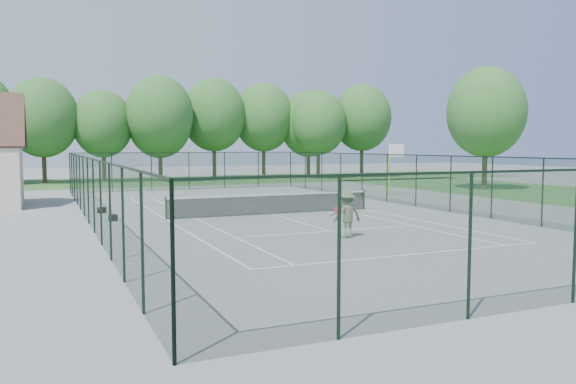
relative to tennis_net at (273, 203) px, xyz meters
name	(u,v)px	position (x,y,z in m)	size (l,w,h in m)	color
ground	(273,214)	(0.00, 0.00, -0.58)	(140.00, 140.00, 0.00)	gray
grass_far	(161,181)	(0.00, 30.00, -0.57)	(80.00, 16.00, 0.01)	#3A7030
grass_side	(547,193)	(24.00, 4.00, -0.57)	(14.00, 40.00, 0.01)	#3A7030
court_lines	(273,214)	(0.00, 0.00, -0.57)	(11.05, 23.85, 0.01)	white
tennis_net	(273,203)	(0.00, 0.00, 0.00)	(11.08, 0.08, 1.10)	black
fence_enclosure	(272,184)	(0.00, 0.00, 0.98)	(18.05, 36.05, 3.02)	#17361D
tree_line_far	(160,121)	(0.00, 30.00, 5.42)	(39.40, 6.40, 9.70)	#453621
basketball_goal	(393,159)	(11.92, 6.65, 1.99)	(1.20, 1.43, 3.65)	gold
tree_side	(486,112)	(22.02, 8.50, 5.66)	(6.25, 6.25, 9.89)	#453621
sports_bag_a	(113,218)	(-7.89, 0.48, -0.42)	(0.38, 0.23, 0.30)	black
sports_bag_b	(102,210)	(-8.08, 3.98, -0.42)	(0.40, 0.24, 0.31)	black
tennis_player	(347,214)	(-0.20, -8.11, 0.34)	(1.81, 0.79, 1.82)	#62654A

